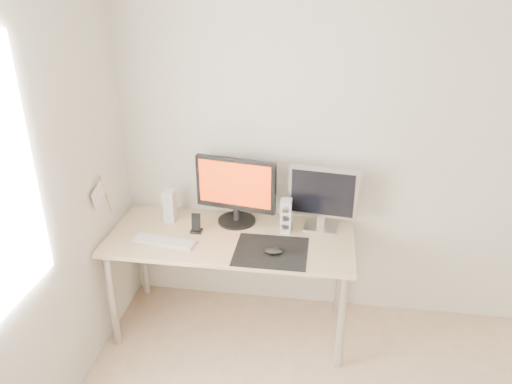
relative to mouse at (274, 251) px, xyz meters
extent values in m
plane|color=silver|center=(0.63, 0.56, 0.49)|extent=(3.50, 0.00, 3.50)
cube|color=black|center=(-0.02, 0.03, -0.02)|extent=(0.45, 0.40, 0.00)
ellipsoid|color=black|center=(0.00, 0.00, 0.00)|extent=(0.12, 0.07, 0.04)
cube|color=#D1B587|center=(-0.30, 0.19, -0.04)|extent=(1.60, 0.70, 0.03)
cylinder|color=silver|center=(-1.04, -0.10, -0.41)|extent=(0.05, 0.05, 0.70)
cylinder|color=silver|center=(0.44, -0.10, -0.41)|extent=(0.05, 0.05, 0.70)
cylinder|color=silver|center=(-1.04, 0.48, -0.41)|extent=(0.05, 0.05, 0.70)
cylinder|color=silver|center=(0.44, 0.48, -0.41)|extent=(0.05, 0.05, 0.70)
cylinder|color=black|center=(-0.30, 0.39, -0.02)|extent=(0.30, 0.30, 0.02)
cylinder|color=black|center=(-0.30, 0.39, 0.05)|extent=(0.05, 0.05, 0.12)
cube|color=black|center=(-0.30, 0.38, 0.26)|extent=(0.55, 0.14, 0.36)
cube|color=#ED5D0C|center=(-0.31, 0.35, 0.27)|extent=(0.49, 0.09, 0.30)
cube|color=#B7B7BA|center=(0.28, 0.38, -0.02)|extent=(0.24, 0.19, 0.01)
cube|color=#B8B8BA|center=(0.28, 0.38, 0.04)|extent=(0.05, 0.05, 0.10)
cube|color=#AEADB0|center=(0.28, 0.38, 0.24)|extent=(0.45, 0.10, 0.34)
cube|color=black|center=(0.27, 0.36, 0.24)|extent=(0.41, 0.06, 0.30)
cube|color=white|center=(-0.75, 0.33, 0.09)|extent=(0.07, 0.08, 0.23)
cylinder|color=silver|center=(-0.75, 0.29, 0.03)|extent=(0.04, 0.01, 0.04)
cylinder|color=silver|center=(-0.75, 0.29, 0.09)|extent=(0.04, 0.01, 0.04)
cylinder|color=silver|center=(-0.75, 0.29, 0.15)|extent=(0.04, 0.01, 0.04)
cube|color=silver|center=(0.04, 0.31, 0.09)|extent=(0.07, 0.08, 0.23)
cylinder|color=silver|center=(0.04, 0.26, 0.03)|extent=(0.04, 0.01, 0.04)
cylinder|color=silver|center=(0.04, 0.26, 0.09)|extent=(0.04, 0.01, 0.04)
cylinder|color=#A9A9AB|center=(0.04, 0.26, 0.15)|extent=(0.04, 0.01, 0.04)
cube|color=silver|center=(-0.71, 0.04, -0.02)|extent=(0.43, 0.17, 0.01)
cube|color=silver|center=(-0.71, 0.04, -0.01)|extent=(0.41, 0.16, 0.01)
cube|color=black|center=(-0.54, 0.20, -0.02)|extent=(0.08, 0.06, 0.02)
cube|color=black|center=(-0.54, 0.20, 0.05)|extent=(0.06, 0.03, 0.12)
cylinder|color=#A57F54|center=(-1.09, 0.11, 0.26)|extent=(0.01, 0.10, 0.29)
cube|color=white|center=(-1.09, 0.02, 0.30)|extent=(0.00, 0.19, 0.15)
camera|label=1|loc=(0.27, -2.60, 1.60)|focal=35.00mm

